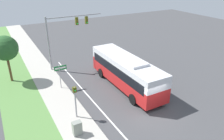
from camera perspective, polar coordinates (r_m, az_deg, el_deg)
ground_plane at (r=19.14m, az=10.51°, el=-11.10°), size 80.00×80.00×0.00m
sidewalk at (r=16.54m, az=-7.20°, el=-17.19°), size 2.80×80.00×0.12m
lane_divider_near at (r=17.43m, az=0.97°, el=-14.66°), size 0.14×30.00×0.01m
bus at (r=22.12m, az=3.68°, el=-0.06°), size 2.74×10.26×3.30m
signal_gantry at (r=26.45m, az=-12.15°, el=10.05°), size 6.85×0.41×6.44m
pedestrian_signal at (r=17.47m, az=-9.61°, el=-7.03°), size 0.28×0.34×2.87m
street_sign at (r=22.25m, az=-13.37°, el=-0.59°), size 1.25×0.08×2.57m
utility_cabinet at (r=16.49m, az=-9.10°, el=-14.77°), size 0.65×0.46×1.07m
roadside_tree at (r=24.85m, az=-26.11°, el=5.10°), size 2.58×2.58×5.01m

